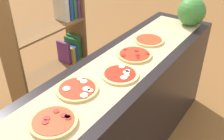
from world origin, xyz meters
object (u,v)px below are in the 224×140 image
(pizza_mozzarella_1, at_px, (77,89))
(bookshelf, at_px, (58,54))
(pizza_plain_4, at_px, (149,40))
(watermelon, at_px, (191,12))
(pizza_mozzarella_2, at_px, (120,74))
(pizza_pepperoni_3, at_px, (134,55))
(pizza_pepperoni_0, at_px, (54,122))

(pizza_mozzarella_1, distance_m, bookshelf, 1.14)
(pizza_plain_4, xyz_separation_m, watermelon, (0.54, -0.14, 0.12))
(pizza_mozzarella_2, distance_m, watermelon, 1.11)
(watermelon, bearing_deg, pizza_pepperoni_3, 172.22)
(pizza_pepperoni_0, bearing_deg, pizza_pepperoni_3, 2.01)
(pizza_pepperoni_3, relative_size, watermelon, 0.99)
(pizza_mozzarella_1, bearing_deg, pizza_pepperoni_0, -162.15)
(pizza_pepperoni_0, bearing_deg, pizza_plain_4, 3.09)
(pizza_mozzarella_2, bearing_deg, pizza_mozzarella_1, 156.90)
(pizza_pepperoni_0, distance_m, pizza_mozzarella_1, 0.30)
(pizza_pepperoni_0, distance_m, bookshelf, 1.39)
(watermelon, relative_size, bookshelf, 0.18)
(pizza_mozzarella_1, relative_size, bookshelf, 0.18)
(pizza_pepperoni_3, xyz_separation_m, watermelon, (0.82, -0.11, 0.12))
(pizza_pepperoni_0, relative_size, pizza_plain_4, 1.02)
(pizza_mozzarella_1, relative_size, watermelon, 1.00)
(pizza_mozzarella_2, relative_size, bookshelf, 0.18)
(pizza_plain_4, height_order, bookshelf, bookshelf)
(pizza_pepperoni_0, distance_m, pizza_pepperoni_3, 0.85)
(bookshelf, bearing_deg, pizza_pepperoni_3, -95.04)
(pizza_pepperoni_3, relative_size, bookshelf, 0.18)
(pizza_mozzarella_2, bearing_deg, bookshelf, 69.98)
(pizza_pepperoni_0, relative_size, pizza_mozzarella_1, 0.96)
(pizza_mozzarella_2, xyz_separation_m, bookshelf, (0.36, 1.00, -0.33))
(pizza_plain_4, bearing_deg, pizza_mozzarella_2, -170.87)
(watermelon, distance_m, bookshelf, 1.36)
(pizza_mozzarella_1, xyz_separation_m, watermelon, (1.38, -0.17, 0.12))
(pizza_mozzarella_2, bearing_deg, pizza_pepperoni_0, 176.99)
(pizza_pepperoni_3, xyz_separation_m, pizza_plain_4, (0.28, 0.03, -0.00))
(pizza_mozzarella_2, height_order, pizza_pepperoni_3, same)
(pizza_pepperoni_0, height_order, pizza_mozzarella_2, pizza_pepperoni_0)
(bookshelf, bearing_deg, pizza_pepperoni_0, -133.77)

